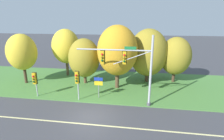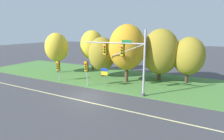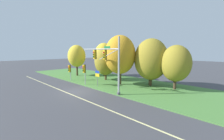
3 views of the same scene
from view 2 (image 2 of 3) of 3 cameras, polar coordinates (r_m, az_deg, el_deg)
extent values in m
plane|color=#3D3D42|center=(19.20, -8.02, -8.61)|extent=(160.00, 160.00, 0.00)
cube|color=beige|center=(18.31, -10.22, -9.76)|extent=(36.00, 0.16, 0.01)
cube|color=#477A38|center=(25.99, 2.54, -2.72)|extent=(48.00, 11.50, 0.10)
cylinder|color=#9EA0A5|center=(18.32, 10.49, 1.95)|extent=(0.22, 0.22, 6.97)
cylinder|color=#4C4C51|center=(19.21, 10.09, -7.88)|extent=(0.40, 0.40, 0.30)
cylinder|color=#9EA0A5|center=(19.41, 0.43, 8.84)|extent=(7.19, 0.14, 0.14)
cylinder|color=#9EA0A5|center=(18.72, 5.37, 6.50)|extent=(3.62, 0.08, 1.47)
cube|color=gold|center=(19.01, 3.31, 6.53)|extent=(0.34, 0.28, 1.22)
cube|color=black|center=(19.16, 3.50, 6.57)|extent=(0.46, 0.04, 1.34)
sphere|color=red|center=(18.82, 3.09, 7.39)|extent=(0.22, 0.22, 0.22)
sphere|color=#51420C|center=(18.85, 3.08, 6.48)|extent=(0.22, 0.22, 0.22)
sphere|color=#0C4219|center=(18.89, 3.07, 5.58)|extent=(0.22, 0.22, 0.22)
cube|color=gold|center=(19.97, -2.32, 6.83)|extent=(0.34, 0.28, 1.22)
cube|color=black|center=(20.11, -2.09, 6.87)|extent=(0.46, 0.04, 1.34)
sphere|color=red|center=(19.79, -2.58, 7.65)|extent=(0.22, 0.22, 0.22)
sphere|color=#51420C|center=(19.82, -2.57, 6.78)|extent=(0.22, 0.22, 0.22)
sphere|color=#0C4219|center=(19.85, -2.56, 5.92)|extent=(0.22, 0.22, 0.22)
cube|color=#196B33|center=(18.68, 4.79, 9.32)|extent=(1.10, 0.04, 0.28)
cylinder|color=#9EA0A5|center=(25.39, -16.85, -0.36)|extent=(0.12, 0.12, 2.71)
cube|color=gold|center=(25.09, -17.28, 1.33)|extent=(0.34, 0.28, 1.22)
cube|color=black|center=(25.20, -17.03, 1.39)|extent=(0.46, 0.04, 1.34)
sphere|color=red|center=(24.91, -17.61, 1.93)|extent=(0.22, 0.22, 0.22)
sphere|color=#51420C|center=(24.96, -17.57, 1.25)|extent=(0.22, 0.22, 0.22)
sphere|color=#0C4219|center=(25.02, -17.52, 0.58)|extent=(0.22, 0.22, 0.22)
cylinder|color=#9EA0A5|center=(22.14, -8.08, -1.24)|extent=(0.12, 0.12, 3.12)
cube|color=gold|center=(21.77, -8.47, 1.21)|extent=(0.34, 0.28, 1.22)
cube|color=black|center=(21.89, -8.22, 1.28)|extent=(0.46, 0.04, 1.34)
sphere|color=red|center=(21.57, -8.77, 1.91)|extent=(0.22, 0.22, 0.22)
sphere|color=#51420C|center=(21.63, -8.74, 1.13)|extent=(0.22, 0.22, 0.22)
sphere|color=#0C4219|center=(21.69, -8.72, 0.35)|extent=(0.22, 0.22, 0.22)
cylinder|color=slate|center=(21.86, -2.46, -2.30)|extent=(0.08, 0.08, 2.38)
cube|color=#193399|center=(21.61, -2.52, 0.13)|extent=(0.94, 0.03, 0.36)
cube|color=gold|center=(21.71, -2.51, -1.08)|extent=(0.90, 0.03, 0.46)
cylinder|color=#423021|center=(30.61, -17.28, 2.20)|extent=(0.37, 0.37, 3.18)
ellipsoid|color=gold|center=(30.27, -17.60, 7.09)|extent=(3.74, 3.74, 4.68)
cylinder|color=brown|center=(30.96, -6.36, 2.96)|extent=(0.40, 0.40, 3.34)
ellipsoid|color=gold|center=(30.62, -6.49, 8.08)|extent=(4.02, 4.02, 5.02)
cylinder|color=#4C3823|center=(26.77, -3.22, 0.39)|extent=(0.41, 0.41, 2.32)
ellipsoid|color=olive|center=(26.38, -3.28, 5.23)|extent=(4.07, 4.07, 5.08)
cylinder|color=#4C3823|center=(23.82, 4.78, 0.14)|extent=(0.48, 0.48, 3.38)
ellipsoid|color=#C68C1E|center=(23.36, 4.92, 7.38)|extent=(4.81, 4.81, 6.02)
cylinder|color=#4C3823|center=(25.46, 15.11, -0.29)|extent=(0.50, 0.50, 2.64)
ellipsoid|color=olive|center=(25.02, 15.47, 5.75)|extent=(5.02, 5.02, 6.27)
cylinder|color=#423021|center=(25.39, 23.27, -1.09)|extent=(0.40, 0.40, 2.50)
ellipsoid|color=olive|center=(24.99, 23.74, 4.17)|extent=(4.01, 4.01, 5.01)
camera|label=1|loc=(6.78, -56.39, 21.07)|focal=28.00mm
camera|label=3|loc=(8.23, 83.39, -9.25)|focal=24.00mm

